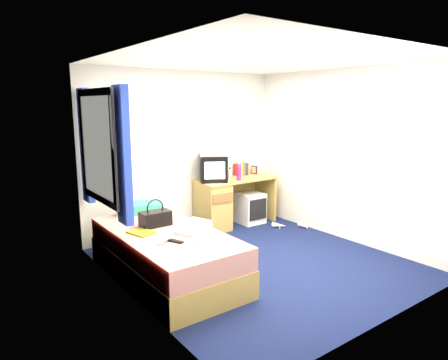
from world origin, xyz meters
TOP-DOWN VIEW (x-y plane):
  - ground at (0.00, 0.00)m, footprint 3.40×3.40m
  - room_shell at (0.00, 0.00)m, footprint 3.40×3.40m
  - bed at (-1.10, 0.27)m, footprint 1.01×2.00m
  - pillow at (-1.01, 1.18)m, footprint 0.63×0.50m
  - desk at (0.49, 1.44)m, footprint 1.30×0.55m
  - storage_cube at (1.01, 1.35)m, footprint 0.40×0.40m
  - crt_tv at (0.35, 1.44)m, footprint 0.53×0.52m
  - vcr at (0.35, 1.44)m, footprint 0.50×0.46m
  - book_row at (1.02, 1.60)m, footprint 0.24×0.13m
  - picture_frame at (1.28, 1.57)m, footprint 0.04×0.12m
  - pink_water_bottle at (0.71, 1.27)m, footprint 0.09×0.09m
  - aerosol_can at (0.66, 1.44)m, footprint 0.05×0.05m
  - handbag at (-1.09, 0.52)m, footprint 0.34×0.19m
  - towel at (-0.85, 0.09)m, footprint 0.39×0.36m
  - magazine at (-1.33, 0.37)m, footprint 0.28×0.33m
  - water_bottle at (-1.27, -0.02)m, footprint 0.20×0.17m
  - colour_swatch_fan at (-0.97, -0.28)m, footprint 0.23×0.09m
  - remote_control at (-1.18, -0.10)m, footprint 0.11×0.17m
  - window_assembly at (-1.55, 0.90)m, footprint 0.11×1.42m
  - white_heels at (1.34, 0.73)m, footprint 0.47×0.48m

SIDE VIEW (x-z plane):
  - ground at x=0.00m, z-range 0.00..0.00m
  - white_heels at x=1.34m, z-range -0.01..0.09m
  - storage_cube at x=1.01m, z-range 0.00..0.49m
  - bed at x=-1.10m, z-range 0.00..0.54m
  - desk at x=0.49m, z-range 0.03..0.78m
  - colour_swatch_fan at x=-0.97m, z-range 0.54..0.55m
  - magazine at x=-1.33m, z-range 0.54..0.55m
  - remote_control at x=-1.18m, z-range 0.54..0.56m
  - water_bottle at x=-1.27m, z-range 0.54..0.61m
  - towel at x=-0.85m, z-range 0.54..0.65m
  - pillow at x=-1.01m, z-range 0.54..0.66m
  - handbag at x=-1.09m, z-range 0.48..0.79m
  - picture_frame at x=1.28m, z-range 0.75..0.89m
  - aerosol_can at x=0.66m, z-range 0.75..0.91m
  - book_row at x=1.02m, z-range 0.75..0.95m
  - pink_water_bottle at x=0.71m, z-range 0.75..0.97m
  - crt_tv at x=0.35m, z-range 0.75..1.15m
  - vcr at x=0.35m, z-range 1.15..1.22m
  - window_assembly at x=-1.55m, z-range 0.72..2.12m
  - room_shell at x=0.00m, z-range -0.25..3.15m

